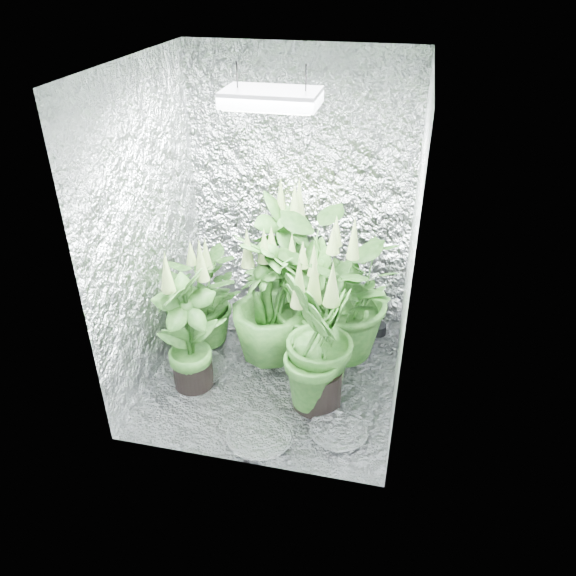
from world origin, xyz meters
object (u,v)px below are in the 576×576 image
(plant_a, at_px, (201,296))
(plant_f, at_px, (188,328))
(grow_lamp, at_px, (271,98))
(plant_d, at_px, (268,301))
(plant_b, at_px, (283,264))
(plant_g, at_px, (319,344))
(circulation_fan, at_px, (375,317))
(plant_e, at_px, (339,296))
(plant_c, at_px, (305,304))

(plant_a, xyz_separation_m, plant_f, (0.09, -0.46, 0.05))
(plant_f, bearing_deg, grow_lamp, 24.21)
(plant_a, bearing_deg, plant_d, -8.32)
(plant_b, height_order, plant_g, plant_b)
(grow_lamp, bearing_deg, plant_b, 98.19)
(plant_g, height_order, circulation_fan, plant_g)
(grow_lamp, relative_size, plant_d, 0.49)
(plant_e, bearing_deg, plant_d, -167.08)
(plant_a, height_order, plant_b, plant_b)
(plant_f, height_order, plant_g, plant_g)
(plant_e, height_order, plant_g, plant_e)
(plant_b, height_order, plant_c, plant_b)
(plant_a, bearing_deg, plant_e, 1.91)
(plant_g, bearing_deg, plant_f, 179.57)
(grow_lamp, xyz_separation_m, circulation_fan, (0.61, 0.62, -1.68))
(grow_lamp, relative_size, plant_a, 0.59)
(plant_f, bearing_deg, plant_g, -0.43)
(plant_e, bearing_deg, plant_f, -150.62)
(grow_lamp, height_order, plant_d, grow_lamp)
(plant_d, bearing_deg, plant_g, -43.80)
(plant_f, xyz_separation_m, plant_g, (0.83, -0.01, 0.02))
(plant_g, bearing_deg, plant_c, 110.30)
(plant_b, distance_m, plant_e, 0.60)
(plant_b, xyz_separation_m, plant_g, (0.42, -0.87, -0.03))
(plant_c, bearing_deg, plant_a, -178.51)
(grow_lamp, bearing_deg, plant_c, 60.37)
(plant_a, xyz_separation_m, plant_d, (0.51, -0.07, 0.07))
(plant_f, distance_m, plant_g, 0.83)
(plant_d, bearing_deg, plant_b, 90.80)
(plant_d, xyz_separation_m, plant_e, (0.46, 0.11, 0.05))
(plant_e, height_order, circulation_fan, plant_e)
(grow_lamp, relative_size, plant_g, 0.48)
(plant_a, bearing_deg, plant_b, 38.82)
(plant_b, distance_m, plant_c, 0.46)
(plant_e, xyz_separation_m, circulation_fan, (0.23, 0.35, -0.37))
(plant_c, distance_m, circulation_fan, 0.65)
(plant_c, bearing_deg, circulation_fan, 38.23)
(grow_lamp, height_order, plant_a, grow_lamp)
(plant_f, bearing_deg, circulation_fan, 37.32)
(plant_a, height_order, plant_c, plant_c)
(plant_d, distance_m, plant_e, 0.48)
(plant_a, xyz_separation_m, circulation_fan, (1.20, 0.39, -0.25))
(plant_d, bearing_deg, plant_f, -136.96)
(plant_a, bearing_deg, grow_lamp, -21.84)
(plant_c, distance_m, plant_e, 0.25)
(plant_d, height_order, circulation_fan, plant_d)
(plant_b, xyz_separation_m, circulation_fan, (0.70, -0.02, -0.35))
(plant_d, distance_m, plant_f, 0.57)
(plant_f, bearing_deg, plant_a, 101.01)
(plant_g, bearing_deg, plant_b, 115.66)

